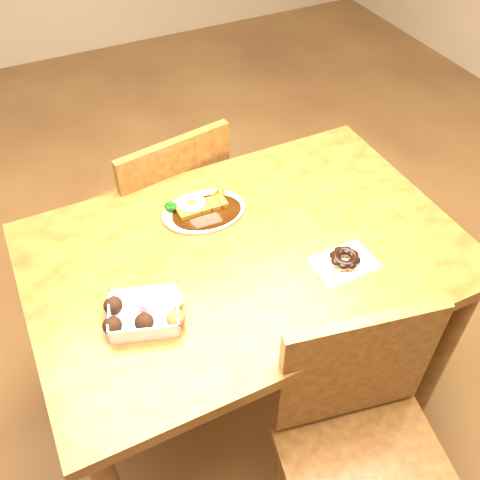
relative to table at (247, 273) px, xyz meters
name	(u,v)px	position (x,y,z in m)	size (l,w,h in m)	color
ground	(245,387)	(0.00, 0.00, -0.65)	(6.00, 6.00, 0.00)	brown
table	(247,273)	(0.00, 0.00, 0.00)	(1.20, 0.80, 0.75)	#512710
chair_far	(165,213)	(-0.07, 0.54, -0.17)	(0.48, 0.48, 0.87)	#512710
chair_near	(364,450)	(0.07, -0.54, -0.17)	(0.49, 0.49, 0.87)	#512710
katsu_curry_plate	(202,210)	(-0.05, 0.19, 0.11)	(0.26, 0.20, 0.05)	white
donut_box	(144,313)	(-0.33, -0.10, 0.12)	(0.21, 0.18, 0.05)	white
pon_de_ring	(345,259)	(0.21, -0.16, 0.12)	(0.17, 0.12, 0.03)	silver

